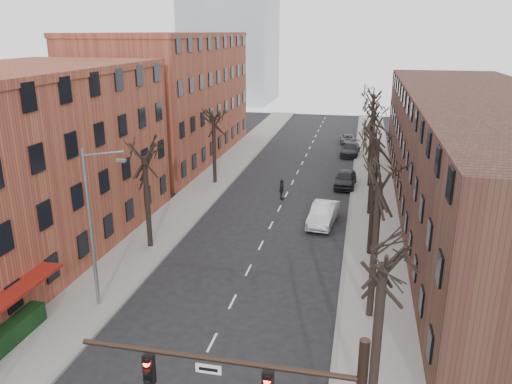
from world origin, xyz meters
The scene contains 20 objects.
sidewalk_left centered at (-8.00, 35.00, 0.07)m, with size 4.00×90.00×0.15m, color gray.
sidewalk_right centered at (8.00, 35.00, 0.07)m, with size 4.00×90.00×0.15m, color gray.
building_left_near centered at (-16.00, 15.00, 6.00)m, with size 12.00×26.00×12.00m, color brown.
building_left_far centered at (-16.00, 44.00, 7.00)m, with size 12.00×28.00×14.00m, color brown.
building_right centered at (16.00, 30.00, 5.00)m, with size 12.00×50.00×10.00m, color #472C21.
awning_left centered at (-9.40, 6.00, 0.00)m, with size 1.20×7.00×0.15m, color maroon.
hedge centered at (-9.50, 5.00, 0.65)m, with size 0.80×6.00×1.00m, color black.
tree_right_b centered at (7.60, 12.00, 0.00)m, with size 5.20×5.20×10.80m, color black, non-canonical shape.
tree_right_c centered at (7.60, 20.00, 0.00)m, with size 5.20×5.20×11.60m, color black, non-canonical shape.
tree_right_d centered at (7.60, 28.00, 0.00)m, with size 5.20×5.20×10.00m, color black, non-canonical shape.
tree_right_e centered at (7.60, 36.00, 0.00)m, with size 5.20×5.20×10.80m, color black, non-canonical shape.
tree_right_f centered at (7.60, 44.00, 0.00)m, with size 5.20×5.20×11.60m, color black, non-canonical shape.
tree_left_a centered at (-7.60, 18.00, 0.00)m, with size 5.20×5.20×9.50m, color black, non-canonical shape.
tree_left_b centered at (-7.60, 34.00, 0.00)m, with size 5.20×5.20×9.50m, color black, non-canonical shape.
streetlight centered at (-7.03, 10.00, 5.01)m, with size 2.45×0.22×9.03m.
silver_sedan centered at (4.00, 25.12, 0.85)m, with size 1.79×5.15×1.70m, color silver.
parked_car_near centered at (5.30, 35.67, 0.82)m, with size 1.94×4.83×1.65m, color black.
parked_car_mid centered at (5.30, 49.02, 0.75)m, with size 2.11×5.20×1.51m, color black.
parked_car_far centered at (4.70, 56.06, 0.57)m, with size 1.88×4.07×1.13m, color #5D5E65.
pedestrian_crossing centered at (-0.21, 30.38, 0.95)m, with size 1.12×0.46×1.91m, color black.
Camera 1 is at (6.58, -12.21, 14.67)m, focal length 35.00 mm.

